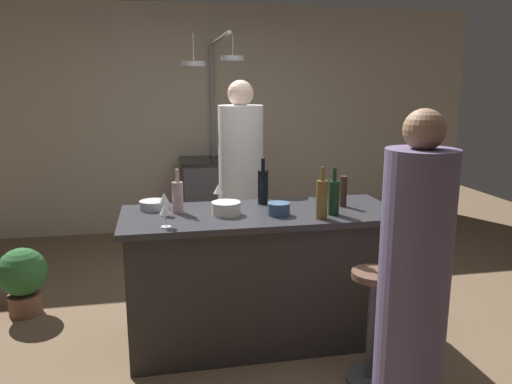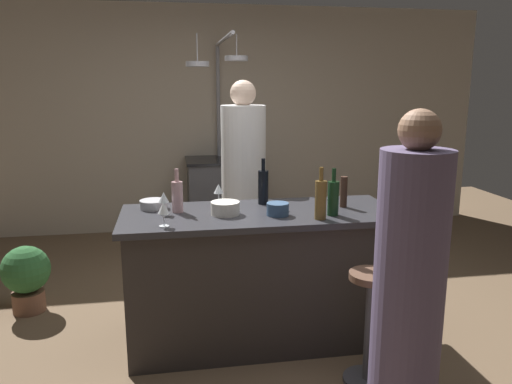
{
  "view_description": "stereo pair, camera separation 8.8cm",
  "coord_description": "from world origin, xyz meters",
  "px_view_note": "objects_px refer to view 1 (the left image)",
  "views": [
    {
      "loc": [
        -0.65,
        -3.09,
        1.72
      ],
      "look_at": [
        0.0,
        0.15,
        1.0
      ],
      "focal_mm": 35.02,
      "sensor_mm": 36.0,
      "label": 1
    },
    {
      "loc": [
        -0.56,
        -3.11,
        1.72
      ],
      "look_at": [
        0.0,
        0.15,
        1.0
      ],
      "focal_mm": 35.02,
      "sensor_mm": 36.0,
      "label": 2
    }
  ],
  "objects_px": {
    "wine_glass_near_right_guest": "(218,190)",
    "mixing_bowl_blue": "(279,209)",
    "mixing_bowl_ceramic": "(226,208)",
    "wine_glass_by_chef": "(164,199)",
    "pepper_mill": "(343,191)",
    "mixing_bowl_steel": "(153,205)",
    "stove_range": "(217,197)",
    "wine_bottle_amber": "(322,199)",
    "wine_bottle_red": "(334,197)",
    "wine_bottle_dark": "(263,186)",
    "wine_bottle_rose": "(178,196)",
    "potted_plant": "(23,277)",
    "wine_glass_near_left_guest": "(165,210)",
    "bar_stool_right": "(372,321)",
    "guest_right": "(413,288)",
    "chef": "(241,194)"
  },
  "relations": [
    {
      "from": "wine_glass_near_right_guest",
      "to": "mixing_bowl_blue",
      "type": "height_order",
      "value": "wine_glass_near_right_guest"
    },
    {
      "from": "pepper_mill",
      "to": "wine_bottle_rose",
      "type": "xyz_separation_m",
      "value": [
        -1.11,
        0.05,
        0.0
      ]
    },
    {
      "from": "wine_glass_near_right_guest",
      "to": "mixing_bowl_steel",
      "type": "relative_size",
      "value": 0.8
    },
    {
      "from": "wine_bottle_amber",
      "to": "wine_glass_near_left_guest",
      "type": "xyz_separation_m",
      "value": [
        -0.95,
        -0.01,
        -0.02
      ]
    },
    {
      "from": "wine_bottle_rose",
      "to": "wine_bottle_dark",
      "type": "bearing_deg",
      "value": 12.72
    },
    {
      "from": "guest_right",
      "to": "mixing_bowl_blue",
      "type": "height_order",
      "value": "guest_right"
    },
    {
      "from": "guest_right",
      "to": "mixing_bowl_steel",
      "type": "distance_m",
      "value": 1.74
    },
    {
      "from": "mixing_bowl_steel",
      "to": "wine_glass_by_chef",
      "type": "bearing_deg",
      "value": -67.6
    },
    {
      "from": "wine_bottle_red",
      "to": "wine_glass_near_right_guest",
      "type": "relative_size",
      "value": 2.07
    },
    {
      "from": "mixing_bowl_ceramic",
      "to": "wine_glass_by_chef",
      "type": "bearing_deg",
      "value": 171.38
    },
    {
      "from": "wine_bottle_dark",
      "to": "wine_bottle_amber",
      "type": "relative_size",
      "value": 0.98
    },
    {
      "from": "guest_right",
      "to": "wine_glass_near_left_guest",
      "type": "xyz_separation_m",
      "value": [
        -1.16,
        0.77,
        0.26
      ]
    },
    {
      "from": "potted_plant",
      "to": "wine_glass_near_right_guest",
      "type": "relative_size",
      "value": 3.56
    },
    {
      "from": "wine_bottle_red",
      "to": "wine_glass_near_left_guest",
      "type": "distance_m",
      "value": 1.06
    },
    {
      "from": "wine_glass_near_right_guest",
      "to": "mixing_bowl_ceramic",
      "type": "xyz_separation_m",
      "value": [
        0.02,
        -0.27,
        -0.06
      ]
    },
    {
      "from": "chef",
      "to": "mixing_bowl_steel",
      "type": "bearing_deg",
      "value": -134.08
    },
    {
      "from": "bar_stool_right",
      "to": "wine_bottle_dark",
      "type": "height_order",
      "value": "wine_bottle_dark"
    },
    {
      "from": "pepper_mill",
      "to": "wine_bottle_dark",
      "type": "xyz_separation_m",
      "value": [
        -0.52,
        0.18,
        0.02
      ]
    },
    {
      "from": "wine_bottle_amber",
      "to": "mixing_bowl_steel",
      "type": "xyz_separation_m",
      "value": [
        -1.02,
        0.44,
        -0.1
      ]
    },
    {
      "from": "guest_right",
      "to": "wine_bottle_rose",
      "type": "relative_size",
      "value": 5.63
    },
    {
      "from": "wine_bottle_dark",
      "to": "mixing_bowl_ceramic",
      "type": "relative_size",
      "value": 1.72
    },
    {
      "from": "bar_stool_right",
      "to": "mixing_bowl_ceramic",
      "type": "xyz_separation_m",
      "value": [
        -0.76,
        0.59,
        0.57
      ]
    },
    {
      "from": "potted_plant",
      "to": "wine_bottle_dark",
      "type": "xyz_separation_m",
      "value": [
        1.74,
        -0.5,
        0.73
      ]
    },
    {
      "from": "stove_range",
      "to": "wine_bottle_amber",
      "type": "xyz_separation_m",
      "value": [
        0.34,
        -2.69,
        0.58
      ]
    },
    {
      "from": "potted_plant",
      "to": "mixing_bowl_ceramic",
      "type": "distance_m",
      "value": 1.75
    },
    {
      "from": "mixing_bowl_blue",
      "to": "wine_bottle_amber",
      "type": "bearing_deg",
      "value": -28.87
    },
    {
      "from": "wine_bottle_rose",
      "to": "wine_glass_near_left_guest",
      "type": "height_order",
      "value": "wine_bottle_rose"
    },
    {
      "from": "wine_glass_by_chef",
      "to": "wine_glass_near_right_guest",
      "type": "bearing_deg",
      "value": 30.04
    },
    {
      "from": "wine_bottle_amber",
      "to": "wine_glass_near_right_guest",
      "type": "relative_size",
      "value": 2.23
    },
    {
      "from": "wine_bottle_dark",
      "to": "bar_stool_right",
      "type": "bearing_deg",
      "value": -60.69
    },
    {
      "from": "stove_range",
      "to": "mixing_bowl_steel",
      "type": "relative_size",
      "value": 4.88
    },
    {
      "from": "stove_range",
      "to": "wine_bottle_amber",
      "type": "height_order",
      "value": "wine_bottle_amber"
    },
    {
      "from": "wine_bottle_amber",
      "to": "mixing_bowl_ceramic",
      "type": "bearing_deg",
      "value": 159.55
    },
    {
      "from": "potted_plant",
      "to": "wine_glass_by_chef",
      "type": "height_order",
      "value": "wine_glass_by_chef"
    },
    {
      "from": "wine_glass_near_left_guest",
      "to": "mixing_bowl_ceramic",
      "type": "xyz_separation_m",
      "value": [
        0.38,
        0.22,
        -0.06
      ]
    },
    {
      "from": "pepper_mill",
      "to": "guest_right",
      "type": "bearing_deg",
      "value": -91.86
    },
    {
      "from": "chef",
      "to": "mixing_bowl_steel",
      "type": "relative_size",
      "value": 9.6
    },
    {
      "from": "mixing_bowl_steel",
      "to": "mixing_bowl_blue",
      "type": "distance_m",
      "value": 0.84
    },
    {
      "from": "pepper_mill",
      "to": "wine_glass_near_right_guest",
      "type": "xyz_separation_m",
      "value": [
        -0.83,
        0.21,
        0.0
      ]
    },
    {
      "from": "bar_stool_right",
      "to": "wine_bottle_amber",
      "type": "relative_size",
      "value": 2.09
    },
    {
      "from": "wine_bottle_amber",
      "to": "mixing_bowl_ceramic",
      "type": "relative_size",
      "value": 1.75
    },
    {
      "from": "bar_stool_right",
      "to": "potted_plant",
      "type": "xyz_separation_m",
      "value": [
        -2.21,
        1.33,
        -0.08
      ]
    },
    {
      "from": "wine_bottle_rose",
      "to": "mixing_bowl_ceramic",
      "type": "xyz_separation_m",
      "value": [
        0.3,
        -0.11,
        -0.07
      ]
    },
    {
      "from": "guest_right",
      "to": "mixing_bowl_steel",
      "type": "relative_size",
      "value": 8.83
    },
    {
      "from": "chef",
      "to": "wine_bottle_amber",
      "type": "height_order",
      "value": "chef"
    },
    {
      "from": "mixing_bowl_steel",
      "to": "wine_bottle_dark",
      "type": "bearing_deg",
      "value": 0.92
    },
    {
      "from": "potted_plant",
      "to": "wine_bottle_dark",
      "type": "bearing_deg",
      "value": -15.89
    },
    {
      "from": "pepper_mill",
      "to": "wine_glass_near_left_guest",
      "type": "xyz_separation_m",
      "value": [
        -1.2,
        -0.28,
        0.0
      ]
    },
    {
      "from": "pepper_mill",
      "to": "mixing_bowl_steel",
      "type": "xyz_separation_m",
      "value": [
        -1.27,
        0.17,
        -0.08
      ]
    },
    {
      "from": "wine_bottle_red",
      "to": "wine_bottle_amber",
      "type": "bearing_deg",
      "value": -144.16
    }
  ]
}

